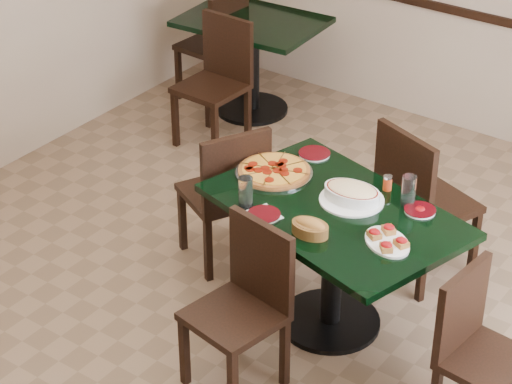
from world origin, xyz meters
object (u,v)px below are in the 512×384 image
Objects in this scene: chair_near at (246,298)px; back_chair_near at (218,74)px; chair_left at (228,190)px; main_table at (334,237)px; lasagna_casserole at (352,193)px; chair_far at (418,196)px; back_chair_left at (219,40)px; pepperoni_pizza at (274,171)px; back_table at (252,48)px; bruschetta_platter at (387,239)px; chair_right at (477,344)px; bread_basket at (310,228)px.

back_chair_near reaches higher than chair_near.
main_table is at bearing 106.70° from chair_left.
chair_left is at bearing 173.66° from lasagna_casserole.
chair_far is 1.06× the size of back_chair_near.
back_chair_left is 2.15× the size of pepperoni_pizza.
pepperoni_pizza is at bearing 62.24° from chair_far.
chair_left is at bearing 142.18° from chair_near.
chair_far is 0.84m from pepperoni_pizza.
back_table is at bearing -10.43° from chair_far.
back_chair_near is 2.72× the size of lasagna_casserole.
bruschetta_platter is at bearing 55.51° from back_chair_left.
bruschetta_platter is at bearing 103.81° from chair_left.
main_table and back_table have the same top height.
chair_far reaches higher than pepperoni_pizza.
main_table is 0.66m from chair_far.
lasagna_casserole is 0.42m from bruschetta_platter.
chair_left is (-1.74, 0.38, 0.04)m from chair_right.
bread_basket reaches higher than back_table.
bruschetta_platter is (0.22, -0.77, 0.22)m from chair_far.
bruschetta_platter reaches higher than main_table.
chair_right reaches higher than pepperoni_pizza.
chair_right is 0.93× the size of chair_left.
chair_far is 0.96m from bread_basket.
lasagna_casserole is 0.39m from bread_basket.
lasagna_casserole is (0.49, 0.00, 0.03)m from pepperoni_pizza.
bread_basket is at bearing -39.75° from back_chair_near.
chair_near is 3.26m from back_chair_left.
lasagna_casserole is at bearing -46.42° from back_table.
chair_right is 1.78m from chair_left.
lasagna_casserole is (-0.12, -0.54, 0.24)m from chair_far.
back_chair_near is at bearing -85.03° from back_table.
back_chair_near is at bearing 140.71° from chair_near.
bread_basket is at bearing 89.74° from chair_left.
bruschetta_platter is (2.27, -2.00, 0.25)m from back_table.
back_chair_near is 0.66m from back_chair_left.
chair_right is at bearing 29.29° from chair_near.
main_table is 2.26m from back_chair_near.
chair_right is at bearing 152.03° from chair_far.
chair_far is at bearing 41.64° from pepperoni_pizza.
pepperoni_pizza is (-0.34, 0.72, 0.27)m from chair_near.
chair_left is 1.58m from back_chair_near.
pepperoni_pizza is at bearing 138.40° from bread_basket.
back_table is at bearing 133.22° from lasagna_casserole.
back_chair_left is 2.88m from lasagna_casserole.
bread_basket is (0.03, -0.28, 0.22)m from main_table.
main_table is 3.49× the size of pepperoni_pizza.
chair_right is at bearing -25.46° from lasagna_casserole.
chair_left is 1.00× the size of back_chair_left.
chair_near is (1.77, -2.49, -0.03)m from back_table.
main_table is at bearing -110.82° from lasagna_casserole.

